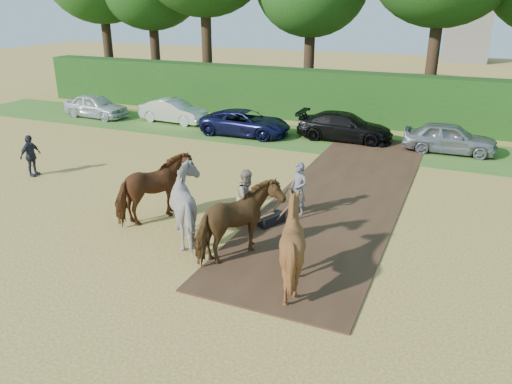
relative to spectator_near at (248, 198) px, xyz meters
The scene contains 8 objects.
ground 3.16m from the spectator_near, 76.02° to the right, with size 120.00×120.00×0.00m, color gold.
earth_strip 4.74m from the spectator_near, 61.40° to the left, with size 4.50×17.00×0.05m, color #472D1C.
grass_verge 11.15m from the spectator_near, 86.25° to the left, with size 50.00×5.00×0.03m, color #38601E.
hedgerow 15.61m from the spectator_near, 87.33° to the left, with size 46.00×1.60×3.00m, color #14380F.
spectator_near is the anchor object (origin of this frame).
spectator_far 10.37m from the spectator_near, behind, with size 1.03×0.43×1.76m, color #252731.
plough_team 1.80m from the spectator_near, 95.02° to the right, with size 7.80×5.89×2.25m.
parked_cars 11.43m from the spectator_near, 74.89° to the left, with size 40.59×3.44×1.48m.
Camera 1 is at (5.48, -10.73, 7.00)m, focal length 35.00 mm.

